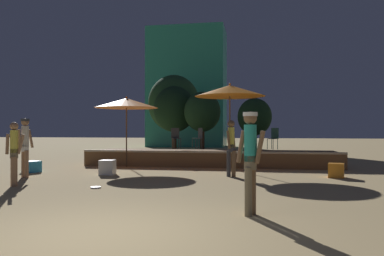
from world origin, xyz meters
TOP-DOWN VIEW (x-y plane):
  - ground_plane at (0.00, 0.00)m, footprint 120.00×120.00m
  - wooden_deck at (0.35, 10.75)m, footprint 10.24×2.65m
  - patio_umbrella_0 at (1.22, 9.19)m, footprint 2.65×2.65m
  - patio_umbrella_1 at (-2.90, 9.29)m, footprint 2.52×2.52m
  - cube_seat_0 at (4.64, 7.25)m, footprint 0.55×0.55m
  - cube_seat_1 at (-5.52, 6.97)m, footprint 0.62×0.62m
  - cube_seat_2 at (-2.64, 6.75)m, footprint 0.50×0.50m
  - person_0 at (-4.07, 3.96)m, footprint 0.47×0.28m
  - person_1 at (-4.82, 5.55)m, footprint 0.32×0.48m
  - person_2 at (2.11, 1.66)m, footprint 0.53×0.29m
  - person_4 at (1.42, 6.89)m, footprint 0.29×0.52m
  - bistro_chair_0 at (-0.30, 11.34)m, footprint 0.48×0.48m
  - bistro_chair_1 at (-1.24, 10.86)m, footprint 0.47×0.47m
  - bistro_chair_2 at (2.92, 11.12)m, footprint 0.48×0.48m
  - frisbee_disc at (-1.82, 4.04)m, footprint 0.27×0.27m
  - background_tree_0 at (-1.21, 18.67)m, footprint 2.33×2.33m
  - background_tree_1 at (-3.62, 21.08)m, footprint 3.65×3.65m
  - background_tree_2 at (-3.26, 19.68)m, footprint 2.81×2.81m
  - background_tree_3 at (2.09, 17.29)m, footprint 1.99×1.99m
  - distant_building at (-3.83, 27.53)m, footprint 6.63×3.88m

SIDE VIEW (x-z plane):
  - ground_plane at x=0.00m, z-range 0.00..0.00m
  - frisbee_disc at x=-1.82m, z-range 0.00..0.03m
  - cube_seat_1 at x=-5.52m, z-range 0.00..0.39m
  - cube_seat_0 at x=4.64m, z-range 0.00..0.44m
  - cube_seat_2 at x=-2.64m, z-range 0.00..0.48m
  - wooden_deck at x=0.35m, z-range -0.04..0.62m
  - person_0 at x=-4.07m, z-range 0.06..1.75m
  - person_4 at x=1.42m, z-range 0.09..1.87m
  - person_2 at x=2.11m, z-range 0.13..1.93m
  - person_1 at x=-4.82m, z-range 0.14..1.97m
  - bistro_chair_0 at x=-0.30m, z-range 0.75..1.65m
  - bistro_chair_1 at x=-1.24m, z-range 0.75..1.65m
  - bistro_chair_2 at x=2.92m, z-range 0.75..1.65m
  - background_tree_3 at x=2.09m, z-range 0.55..3.88m
  - patio_umbrella_1 at x=-2.90m, z-range 1.13..3.95m
  - background_tree_0 at x=-1.21m, z-range 0.66..4.56m
  - background_tree_2 at x=-3.26m, z-range 0.65..5.05m
  - patio_umbrella_0 at x=1.22m, z-range 1.32..4.56m
  - background_tree_1 at x=-3.62m, z-range 0.67..6.04m
  - distant_building at x=-3.83m, z-range 0.00..10.30m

